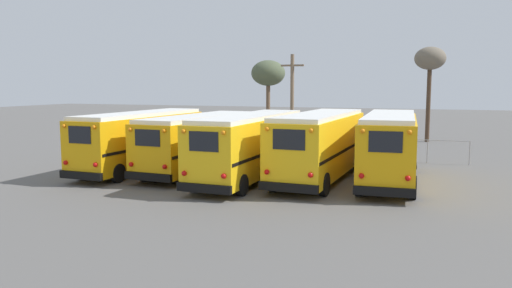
# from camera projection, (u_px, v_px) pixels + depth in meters

# --- Properties ---
(ground_plane) EXTENTS (160.00, 160.00, 0.00)m
(ground_plane) POSITION_uv_depth(u_px,v_px,m) (253.00, 177.00, 25.55)
(ground_plane) COLOR #5B5956
(school_bus_0) EXTENTS (2.63, 10.14, 3.22)m
(school_bus_0) POSITION_uv_depth(u_px,v_px,m) (142.00, 139.00, 27.76)
(school_bus_0) COLOR #E5A00C
(school_bus_0) RESTS_ON ground
(school_bus_1) EXTENTS (3.04, 9.95, 3.09)m
(school_bus_1) POSITION_uv_depth(u_px,v_px,m) (200.00, 141.00, 27.17)
(school_bus_1) COLOR #E5A00C
(school_bus_1) RESTS_ON ground
(school_bus_2) EXTENTS (2.67, 10.66, 3.24)m
(school_bus_2) POSITION_uv_depth(u_px,v_px,m) (251.00, 144.00, 25.10)
(school_bus_2) COLOR yellow
(school_bus_2) RESTS_ON ground
(school_bus_3) EXTENTS (2.93, 10.02, 3.33)m
(school_bus_3) POSITION_uv_depth(u_px,v_px,m) (320.00, 144.00, 24.78)
(school_bus_3) COLOR yellow
(school_bus_3) RESTS_ON ground
(school_bus_4) EXTENTS (2.90, 9.75, 3.33)m
(school_bus_4) POSITION_uv_depth(u_px,v_px,m) (390.00, 146.00, 24.06)
(school_bus_4) COLOR #E5A00C
(school_bus_4) RESTS_ON ground
(utility_pole) EXTENTS (1.80, 0.29, 7.03)m
(utility_pole) POSITION_uv_depth(u_px,v_px,m) (292.00, 99.00, 38.13)
(utility_pole) COLOR #75604C
(utility_pole) RESTS_ON ground
(bare_tree_0) EXTENTS (2.51, 2.51, 7.83)m
(bare_tree_0) POSITION_uv_depth(u_px,v_px,m) (430.00, 61.00, 40.81)
(bare_tree_0) COLOR #473323
(bare_tree_0) RESTS_ON ground
(bare_tree_1) EXTENTS (2.93, 2.93, 6.84)m
(bare_tree_1) POSITION_uv_depth(u_px,v_px,m) (268.00, 74.00, 42.96)
(bare_tree_1) COLOR brown
(bare_tree_1) RESTS_ON ground
(fence_line) EXTENTS (21.38, 0.06, 1.42)m
(fence_line) POSITION_uv_depth(u_px,v_px,m) (296.00, 142.00, 33.06)
(fence_line) COLOR #939399
(fence_line) RESTS_ON ground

